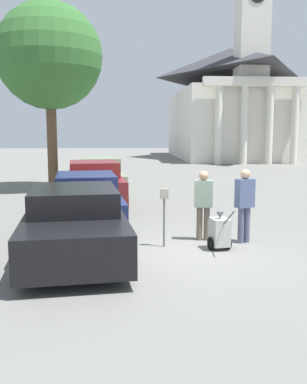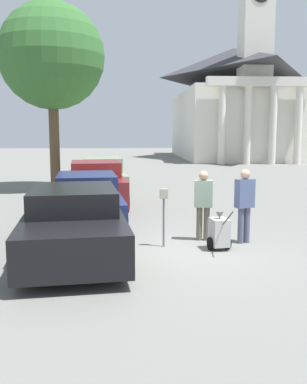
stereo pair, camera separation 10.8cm
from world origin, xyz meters
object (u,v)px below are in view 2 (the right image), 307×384
parking_meter (164,206)px  equipment_cart (219,232)px  parked_car_black (74,221)px  person_worker (203,201)px  parked_car_navy (87,200)px  parked_car_maroon (96,185)px  church (233,102)px  parked_car_sage (102,176)px  person_supervisor (245,201)px

parking_meter → equipment_cart: 1.34m
parked_car_black → person_worker: bearing=8.9°
person_worker → parked_car_navy: bearing=-25.9°
parked_car_maroon → parking_meter: (1.94, -5.55, 0.18)m
person_worker → equipment_cart: person_worker is taller
parked_car_maroon → person_worker: person_worker is taller
church → parked_car_maroon: bearing=-112.4°
parked_car_sage → equipment_cart: parked_car_sage is taller
parking_meter → person_supervisor: (1.87, 0.22, 0.06)m
parked_car_navy → equipment_cart: size_ratio=5.12×
parked_car_navy → parked_car_maroon: parked_car_maroon is taller
parked_car_navy → person_supervisor: (3.82, -2.23, 0.30)m
parked_car_black → parked_car_sage: 9.22m
parked_car_sage → parking_meter: 9.15m
parked_car_black → person_worker: size_ratio=3.32×
equipment_cart → person_supervisor: bearing=28.8°
person_supervisor → parked_car_sage: bearing=-86.7°
parked_car_maroon → equipment_cart: 6.64m
parked_car_navy → person_worker: 3.50m
parked_car_black → parking_meter: (1.94, 0.29, 0.24)m
parked_car_sage → person_supervisor: person_supervisor is taller
parked_car_black → church: (11.47, 33.66, 4.86)m
person_supervisor → church: size_ratio=0.08×
parked_car_navy → parked_car_maroon: 3.10m
parked_car_black → person_worker: (2.92, 0.81, 0.26)m
person_worker → parked_car_sage: bearing=-63.3°
parked_car_maroon → parking_meter: 5.88m
parked_car_maroon → person_worker: (2.92, -5.02, 0.20)m
parked_car_black → equipment_cart: parked_car_black is taller
person_worker → person_supervisor: 0.95m
parked_car_navy → parked_car_sage: (0.00, 6.49, 0.01)m
parked_car_navy → equipment_cart: parked_car_navy is taller
parked_car_maroon → equipment_cart: (3.13, -5.85, -0.35)m
parked_car_navy → parking_meter: (1.94, -2.45, 0.24)m
parked_car_maroon → parked_car_sage: (0.00, 3.39, -0.05)m
parking_meter → parked_car_black: bearing=-171.6°
parked_car_sage → church: (11.47, 24.44, 4.85)m
parked_car_maroon → church: 30.48m
parked_car_black → parked_car_maroon: (-0.00, 5.83, 0.06)m
parked_car_black → parked_car_navy: bearing=83.3°
parked_car_maroon → person_supervisor: (3.82, -5.32, 0.24)m
person_worker → parked_car_maroon: bearing=-52.3°
parked_car_maroon → parked_car_black: bearing=-96.6°
parking_meter → person_worker: 1.11m
parked_car_maroon → person_supervisor: 6.55m
parked_car_sage → person_worker: size_ratio=3.28×
parked_car_sage → church: church is taller
parked_car_black → person_supervisor: 3.86m
equipment_cart → parked_car_black: bearing=170.9°
parked_car_maroon → parked_car_sage: 3.39m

